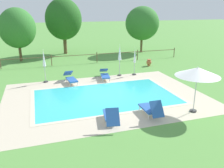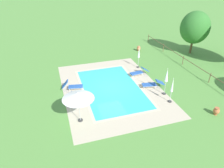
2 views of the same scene
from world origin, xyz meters
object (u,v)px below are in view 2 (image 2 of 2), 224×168
Objects in this scene: terracotta_urn_by_tree at (139,48)px; sun_lounger_north_near_steps at (152,84)px; patio_umbrella_open_foreground at (78,96)px; terracotta_urn_near_fence at (216,111)px; patio_umbrella_closed_row_west at (172,88)px; sun_lounger_north_end at (73,86)px; patio_umbrella_closed_row_mid_west at (139,54)px; sun_lounger_north_far at (139,72)px; patio_umbrella_closed_row_centre at (167,77)px; sun_lounger_north_mid at (78,98)px; tree_centre at (195,28)px.

sun_lounger_north_near_steps is at bearing -16.21° from terracotta_urn_by_tree.
patio_umbrella_open_foreground is 3.90× the size of terracotta_urn_near_fence.
patio_umbrella_closed_row_west is 3.67m from terracotta_urn_near_fence.
patio_umbrella_closed_row_west reaches higher than sun_lounger_north_end.
patio_umbrella_closed_row_mid_west reaches higher than sun_lounger_north_near_steps.
patio_umbrella_closed_row_centre is (4.05, 0.67, 1.35)m from sun_lounger_north_far.
patio_umbrella_closed_row_centre reaches higher than terracotta_urn_by_tree.
patio_umbrella_open_foreground is at bearing -79.84° from patio_umbrella_closed_row_centre.
patio_umbrella_closed_row_centre is 4.02× the size of terracotta_urn_near_fence.
terracotta_urn_by_tree is at bearing 163.79° from sun_lounger_north_near_steps.
sun_lounger_north_far is at bearing -174.55° from patio_umbrella_closed_row_west.
sun_lounger_north_mid is (0.36, -7.04, 0.05)m from sun_lounger_north_near_steps.
sun_lounger_north_mid is at bearing 175.17° from patio_umbrella_open_foreground.
patio_umbrella_closed_row_mid_west is 3.69× the size of terracotta_urn_by_tree.
sun_lounger_north_far is at bearing 113.75° from sun_lounger_north_mid.
patio_umbrella_closed_row_west is 0.89× the size of patio_umbrella_closed_row_centre.
patio_umbrella_closed_row_west is 12.05m from terracotta_urn_by_tree.
sun_lounger_north_far is at bearing -21.14° from patio_umbrella_closed_row_mid_west.
patio_umbrella_closed_row_centre is at bearing 82.18° from sun_lounger_north_mid.
sun_lounger_north_end reaches higher than terracotta_urn_near_fence.
terracotta_urn_near_fence is 14.32m from terracotta_urn_by_tree.
patio_umbrella_closed_row_centre is at bearing -46.66° from tree_centre.
sun_lounger_north_far is 0.82× the size of patio_umbrella_closed_row_centre.
tree_centre reaches higher than sun_lounger_north_mid.
terracotta_urn_near_fence is at bearing 0.38° from terracotta_urn_by_tree.
sun_lounger_north_end is 4.91m from patio_umbrella_open_foreground.
sun_lounger_north_mid is at bearing -45.56° from terracotta_urn_by_tree.
sun_lounger_north_end is 12.11m from terracotta_urn_near_fence.
sun_lounger_north_far is 8.36m from terracotta_urn_near_fence.
terracotta_urn_near_fence is (4.80, 9.80, -0.06)m from sun_lounger_north_mid.
terracotta_urn_by_tree is at bearing 126.88° from sun_lounger_north_end.
sun_lounger_north_end reaches higher than terracotta_urn_by_tree.
sun_lounger_north_far is 0.92× the size of patio_umbrella_closed_row_west.
patio_umbrella_closed_row_mid_west is at bearing 132.87° from patio_umbrella_open_foreground.
sun_lounger_north_mid is 7.50m from sun_lounger_north_far.
patio_umbrella_closed_row_west is at bearing -1.40° from patio_umbrella_closed_row_mid_west.
patio_umbrella_closed_row_mid_west is at bearing -166.70° from terracotta_urn_near_fence.
sun_lounger_north_near_steps is at bearing 3.87° from sun_lounger_north_far.
sun_lounger_north_mid reaches higher than sun_lounger_north_far.
sun_lounger_north_near_steps is 7.05m from sun_lounger_north_mid.
sun_lounger_north_end is 8.74m from patio_umbrella_closed_row_west.
tree_centre is at bearing 66.12° from terracotta_urn_by_tree.
sun_lounger_north_near_steps is 7.97m from patio_umbrella_open_foreground.
terracotta_urn_near_fence is (2.55, 2.43, -1.04)m from patio_umbrella_closed_row_west.
tree_centre is (-2.04, 8.30, 1.75)m from patio_umbrella_closed_row_mid_west.
sun_lounger_north_near_steps is 0.40× the size of tree_centre.
tree_centre is (-7.84, 8.31, 1.62)m from patio_umbrella_closed_row_centre.
patio_umbrella_closed_row_mid_west is at bearing 173.59° from sun_lounger_north_near_steps.
patio_umbrella_closed_row_mid_west is at bearing 108.87° from sun_lounger_north_end.
patio_umbrella_closed_row_west is at bearing -11.24° from terracotta_urn_by_tree.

